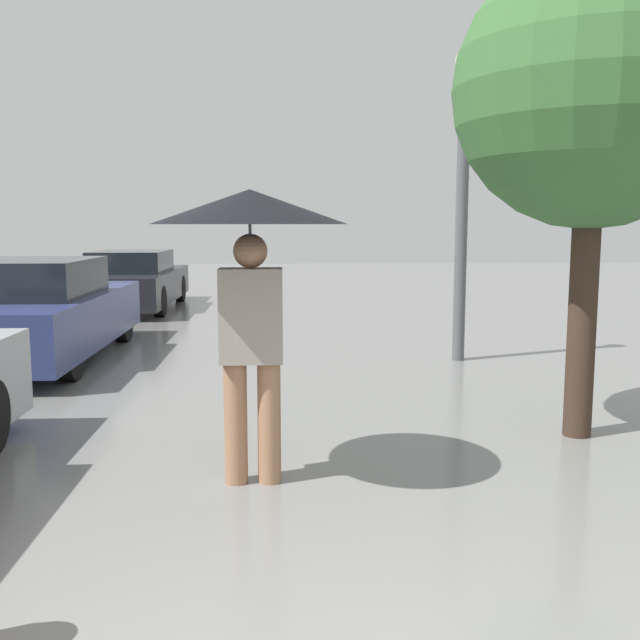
# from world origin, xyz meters

# --- Properties ---
(pedestrian) EXTENTS (1.26, 1.26, 1.94)m
(pedestrian) POSITION_xyz_m (-0.35, 3.21, 1.61)
(pedestrian) COLOR #9E7051
(pedestrian) RESTS_ON ground_plane
(parked_car_middle) EXTENTS (1.86, 4.29, 1.29)m
(parked_car_middle) POSITION_xyz_m (-3.32, 7.75, 0.61)
(parked_car_middle) COLOR navy
(parked_car_middle) RESTS_ON ground_plane
(parked_car_farthest) EXTENTS (1.64, 4.38, 1.19)m
(parked_car_farthest) POSITION_xyz_m (-3.16, 13.29, 0.56)
(parked_car_farthest) COLOR black
(parked_car_farthest) RESTS_ON ground_plane
(tree) EXTENTS (2.16, 2.16, 3.83)m
(tree) POSITION_xyz_m (2.26, 4.14, 2.73)
(tree) COLOR #38281E
(tree) RESTS_ON ground_plane
(street_lamp) EXTENTS (0.25, 0.25, 3.80)m
(street_lamp) POSITION_xyz_m (2.09, 7.42, 2.10)
(street_lamp) COLOR #515456
(street_lamp) RESTS_ON ground_plane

